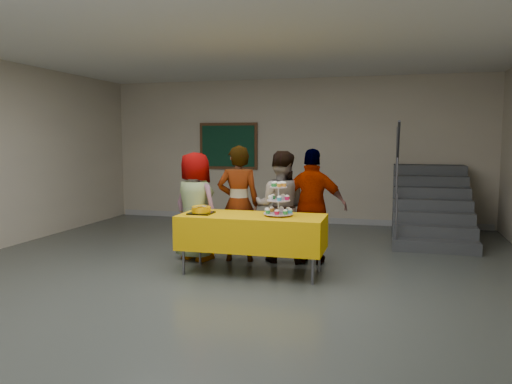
% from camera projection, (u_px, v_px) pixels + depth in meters
% --- Properties ---
extents(room_shell, '(10.00, 10.04, 3.02)m').
position_uv_depth(room_shell, '(209.00, 105.00, 5.61)').
color(room_shell, '#4C514C').
rests_on(room_shell, ground).
extents(bake_table, '(1.88, 0.78, 0.77)m').
position_uv_depth(bake_table, '(252.00, 231.00, 6.47)').
color(bake_table, '#595960').
rests_on(bake_table, ground).
extents(cupcake_stand, '(0.38, 0.38, 0.44)m').
position_uv_depth(cupcake_stand, '(278.00, 202.00, 6.36)').
color(cupcake_stand, silver).
rests_on(cupcake_stand, bake_table).
extents(bear_cake, '(0.32, 0.36, 0.12)m').
position_uv_depth(bear_cake, '(201.00, 209.00, 6.56)').
color(bear_cake, black).
rests_on(bear_cake, bake_table).
extents(schoolchild_a, '(0.89, 0.73, 1.56)m').
position_uv_depth(schoolchild_a, '(195.00, 206.00, 7.21)').
color(schoolchild_a, slate).
rests_on(schoolchild_a, ground).
extents(schoolchild_b, '(0.68, 0.52, 1.66)m').
position_uv_depth(schoolchild_b, '(238.00, 204.00, 7.13)').
color(schoolchild_b, slate).
rests_on(schoolchild_b, ground).
extents(schoolchild_c, '(0.81, 0.65, 1.58)m').
position_uv_depth(schoolchild_c, '(280.00, 207.00, 7.10)').
color(schoolchild_c, slate).
rests_on(schoolchild_c, ground).
extents(schoolchild_d, '(0.95, 0.40, 1.62)m').
position_uv_depth(schoolchild_d, '(313.00, 207.00, 6.95)').
color(schoolchild_d, slate).
rests_on(schoolchild_d, ground).
extents(staircase, '(1.30, 2.40, 2.04)m').
position_uv_depth(staircase, '(430.00, 209.00, 9.02)').
color(staircase, '#424447').
rests_on(staircase, ground).
extents(noticeboard, '(1.30, 0.05, 1.00)m').
position_uv_depth(noticeboard, '(228.00, 146.00, 10.78)').
color(noticeboard, '#472B16').
rests_on(noticeboard, ground).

